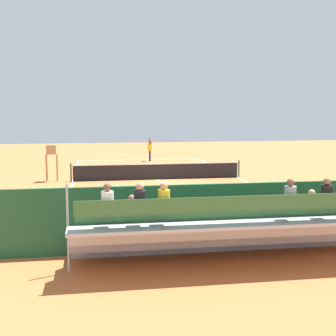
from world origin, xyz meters
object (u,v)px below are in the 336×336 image
Objects in this scene: tennis_net at (157,171)px; courtside_bench at (291,221)px; umpire_chair at (52,159)px; tennis_player at (150,149)px; tennis_ball_near at (168,165)px; tennis_racket at (147,162)px; equipment_bag at (231,236)px; bleacher_stand at (237,227)px.

tennis_net reaches higher than courtside_bench.
umpire_chair is at bearing -2.13° from tennis_net.
tennis_player is (-6.94, -9.45, -0.30)m from umpire_chair.
tennis_net is at bearing 85.61° from tennis_player.
tennis_player is at bearing -73.59° from tennis_ball_near.
tennis_racket is (-0.46, -9.29, -0.49)m from tennis_net.
tennis_net reaches higher than equipment_bag.
bleacher_stand is at bearing 111.80° from umpire_chair.
bleacher_stand is 24.76m from tennis_racket.
equipment_bag reaches higher than tennis_racket.
umpire_chair is 2.38× the size of equipment_bag.
tennis_ball_near is (-1.70, -6.45, -0.47)m from tennis_net.
tennis_net is at bearing -89.74° from bleacher_stand.
courtside_bench is 2.00× the size of equipment_bag.
tennis_racket is at bearing -126.32° from umpire_chair.
courtside_bench is 3.19× the size of tennis_racket.
tennis_player is (-0.22, -23.08, 0.84)m from equipment_bag.
courtside_bench is (-8.82, 13.50, -0.76)m from umpire_chair.
tennis_player is 1.11m from tennis_racket.
tennis_net is 15.45m from bleacher_stand.
courtside_bench is at bearing 92.70° from tennis_ball_near.
tennis_net is 6.69m from tennis_ball_near.
equipment_bag is at bearing 86.62° from tennis_ball_near.
courtside_bench is at bearing 94.68° from tennis_player.
tennis_net is at bearing 75.27° from tennis_ball_near.
courtside_bench is at bearing 101.19° from tennis_net.
umpire_chair is 16.15m from courtside_bench.
tennis_racket is (-6.66, -9.06, -1.30)m from umpire_chair.
umpire_chair reaches higher than tennis_racket.
umpire_chair is 1.11× the size of tennis_player.
tennis_player is at bearing -126.31° from umpire_chair.
tennis_net is 13.41m from equipment_bag.
tennis_player is (-0.74, -9.68, 0.51)m from tennis_net.
umpire_chair is 15.24m from equipment_bag.
umpire_chair is at bearing 38.22° from tennis_ball_near.
courtside_bench is 19.75m from tennis_ball_near.
tennis_racket is at bearing 54.08° from tennis_player.
bleacher_stand reaches higher than tennis_racket.
bleacher_stand is at bearing 89.10° from tennis_racket.
tennis_player is at bearing -94.39° from tennis_net.
tennis_ball_near is (-1.63, -21.89, -0.98)m from bleacher_stand.
courtside_bench reaches higher than tennis_racket.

